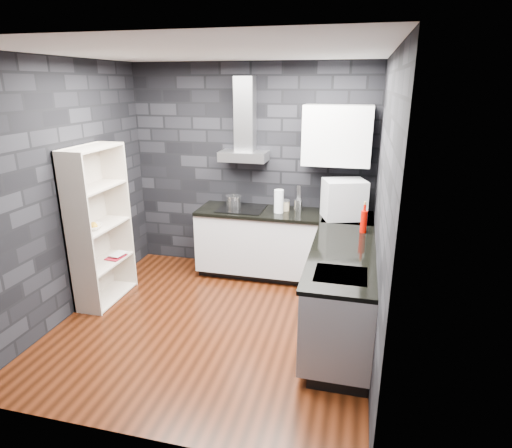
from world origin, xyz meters
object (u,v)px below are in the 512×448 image
at_px(utensil_crock, 298,205).
at_px(fruit_bowl, 92,227).
at_px(red_bottle, 364,222).
at_px(appliance_garage, 344,200).
at_px(bookshelf, 100,226).
at_px(glass_vase, 279,201).
at_px(pot, 234,201).
at_px(storage_jar, 285,206).

height_order(utensil_crock, fruit_bowl, utensil_crock).
xyz_separation_m(red_bottle, fruit_bowl, (-2.89, -0.64, -0.08)).
xyz_separation_m(appliance_garage, bookshelf, (-2.65, -0.99, -0.22)).
height_order(red_bottle, fruit_bowl, red_bottle).
xyz_separation_m(glass_vase, bookshelf, (-1.86, -1.02, -0.14)).
relative_size(appliance_garage, bookshelf, 0.26).
bearing_deg(pot, storage_jar, -2.45).
distance_m(glass_vase, storage_jar, 0.15).
relative_size(glass_vase, appliance_garage, 0.61).
xyz_separation_m(glass_vase, red_bottle, (1.03, -0.51, -0.02)).
bearing_deg(fruit_bowl, storage_jar, 33.30).
relative_size(pot, fruit_bowl, 0.93).
distance_m(pot, utensil_crock, 0.85).
distance_m(utensil_crock, fruit_bowl, 2.46).
bearing_deg(storage_jar, pot, 177.55).
height_order(storage_jar, fruit_bowl, storage_jar).
bearing_deg(pot, glass_vase, -12.32).
xyz_separation_m(appliance_garage, red_bottle, (0.24, -0.48, -0.10)).
bearing_deg(storage_jar, utensil_crock, 15.24).
xyz_separation_m(pot, appliance_garage, (1.42, -0.17, 0.16)).
bearing_deg(utensil_crock, fruit_bowl, -147.88).
relative_size(utensil_crock, appliance_garage, 0.29).
bearing_deg(appliance_garage, bookshelf, -178.49).
distance_m(storage_jar, red_bottle, 1.15).
height_order(storage_jar, appliance_garage, appliance_garage).
distance_m(appliance_garage, fruit_bowl, 2.89).
height_order(pot, bookshelf, bookshelf).
relative_size(glass_vase, bookshelf, 0.16).
xyz_separation_m(utensil_crock, fruit_bowl, (-2.08, -1.31, -0.03)).
bearing_deg(utensil_crock, pot, -179.11).
relative_size(pot, utensil_crock, 1.40).
xyz_separation_m(pot, fruit_bowl, (-1.24, -1.30, -0.03)).
xyz_separation_m(glass_vase, fruit_bowl, (-1.86, -1.16, -0.11)).
bearing_deg(red_bottle, pot, 158.54).
height_order(glass_vase, red_bottle, glass_vase).
bearing_deg(utensil_crock, glass_vase, -146.01).
distance_m(pot, appliance_garage, 1.44).
height_order(appliance_garage, bookshelf, bookshelf).
relative_size(appliance_garage, red_bottle, 1.96).
height_order(glass_vase, utensil_crock, glass_vase).
distance_m(storage_jar, fruit_bowl, 2.31).
xyz_separation_m(utensil_crock, bookshelf, (-2.08, -1.17, -0.07)).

